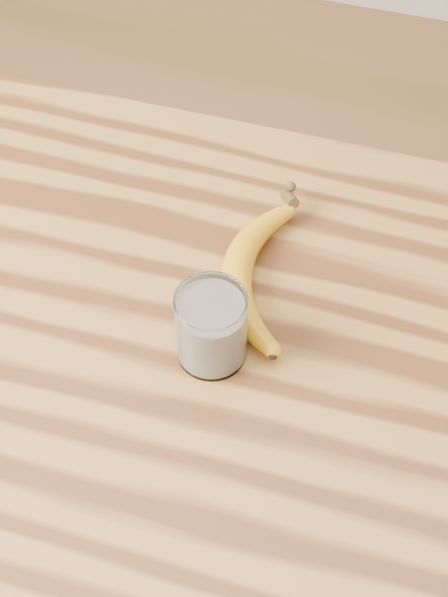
# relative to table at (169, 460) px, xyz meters

# --- Properties ---
(table) EXTENTS (1.20, 0.80, 0.90)m
(table) POSITION_rel_table_xyz_m (0.00, 0.00, 0.00)
(table) COLOR olive
(table) RESTS_ON ground
(smoothie_glass) EXTENTS (0.07, 0.07, 0.09)m
(smoothie_glass) POSITION_rel_table_xyz_m (0.03, 0.07, 0.17)
(smoothie_glass) COLOR white
(smoothie_glass) RESTS_ON table
(banana) EXTENTS (0.14, 0.29, 0.03)m
(banana) POSITION_rel_table_xyz_m (0.03, 0.16, 0.15)
(banana) COLOR #C88911
(banana) RESTS_ON table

